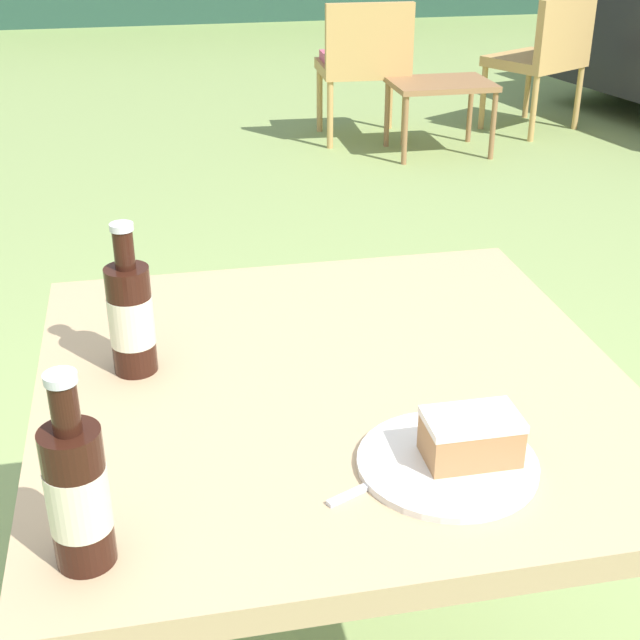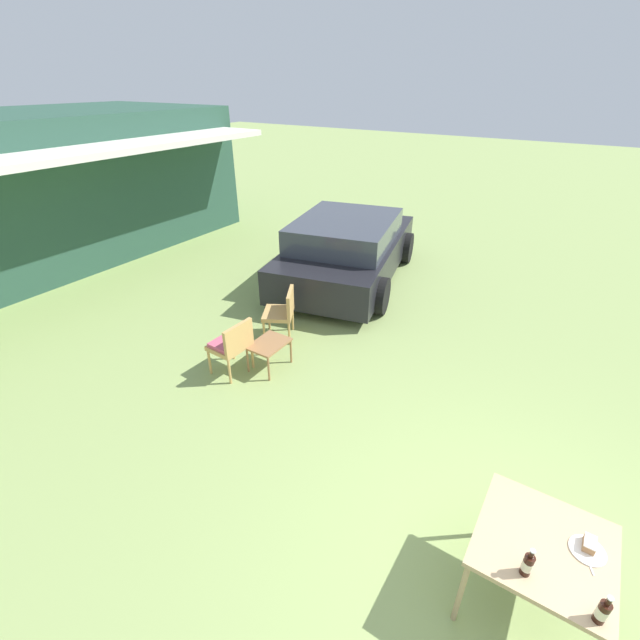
{
  "view_description": "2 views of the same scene",
  "coord_description": "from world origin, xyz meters",
  "px_view_note": "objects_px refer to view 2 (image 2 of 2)",
  "views": [
    {
      "loc": [
        -0.25,
        -1.15,
        1.43
      ],
      "look_at": [
        0.0,
        0.1,
        0.79
      ],
      "focal_mm": 50.0,
      "sensor_mm": 36.0,
      "label": 1
    },
    {
      "loc": [
        -2.38,
        0.34,
        3.57
      ],
      "look_at": [
        1.57,
        2.88,
        0.9
      ],
      "focal_mm": 24.0,
      "sensor_mm": 36.0,
      "label": 2
    }
  ],
  "objects_px": {
    "cola_bottle_near": "(528,564)",
    "wicker_chair_cushioned": "(232,343)",
    "parked_car": "(347,249)",
    "wicker_chair_plain": "(283,310)",
    "garden_side_table": "(269,346)",
    "patio_table": "(543,549)",
    "cake_on_plate": "(588,547)",
    "cola_bottle_far": "(602,612)"
  },
  "relations": [
    {
      "from": "cola_bottle_near",
      "to": "cola_bottle_far",
      "type": "bearing_deg",
      "value": -98.29
    },
    {
      "from": "wicker_chair_cushioned",
      "to": "cola_bottle_far",
      "type": "distance_m",
      "value": 4.52
    },
    {
      "from": "wicker_chair_cushioned",
      "to": "patio_table",
      "type": "height_order",
      "value": "wicker_chair_cushioned"
    },
    {
      "from": "patio_table",
      "to": "cake_on_plate",
      "type": "bearing_deg",
      "value": -65.74
    },
    {
      "from": "cola_bottle_near",
      "to": "wicker_chair_plain",
      "type": "bearing_deg",
      "value": 57.59
    },
    {
      "from": "wicker_chair_cushioned",
      "to": "garden_side_table",
      "type": "height_order",
      "value": "wicker_chair_cushioned"
    },
    {
      "from": "wicker_chair_cushioned",
      "to": "cake_on_plate",
      "type": "relative_size",
      "value": 3.39
    },
    {
      "from": "patio_table",
      "to": "wicker_chair_plain",
      "type": "bearing_deg",
      "value": 61.36
    },
    {
      "from": "cake_on_plate",
      "to": "cola_bottle_near",
      "type": "distance_m",
      "value": 0.53
    },
    {
      "from": "wicker_chair_cushioned",
      "to": "garden_side_table",
      "type": "bearing_deg",
      "value": 138.83
    },
    {
      "from": "wicker_chair_cushioned",
      "to": "cola_bottle_near",
      "type": "height_order",
      "value": "cola_bottle_near"
    },
    {
      "from": "garden_side_table",
      "to": "patio_table",
      "type": "bearing_deg",
      "value": -111.14
    },
    {
      "from": "wicker_chair_plain",
      "to": "patio_table",
      "type": "distance_m",
      "value": 4.49
    },
    {
      "from": "parked_car",
      "to": "garden_side_table",
      "type": "relative_size",
      "value": 7.89
    },
    {
      "from": "parked_car",
      "to": "cake_on_plate",
      "type": "relative_size",
      "value": 18.54
    },
    {
      "from": "patio_table",
      "to": "cola_bottle_near",
      "type": "relative_size",
      "value": 3.73
    },
    {
      "from": "wicker_chair_cushioned",
      "to": "cola_bottle_near",
      "type": "distance_m",
      "value": 4.1
    },
    {
      "from": "wicker_chair_cushioned",
      "to": "cake_on_plate",
      "type": "height_order",
      "value": "cake_on_plate"
    },
    {
      "from": "cake_on_plate",
      "to": "cola_bottle_far",
      "type": "xyz_separation_m",
      "value": [
        -0.47,
        -0.09,
        0.07
      ]
    },
    {
      "from": "wicker_chair_plain",
      "to": "cola_bottle_near",
      "type": "distance_m",
      "value": 4.57
    },
    {
      "from": "patio_table",
      "to": "cola_bottle_near",
      "type": "height_order",
      "value": "cola_bottle_near"
    },
    {
      "from": "cola_bottle_near",
      "to": "wicker_chair_cushioned",
      "type": "bearing_deg",
      "value": 70.97
    },
    {
      "from": "wicker_chair_plain",
      "to": "cola_bottle_far",
      "type": "xyz_separation_m",
      "value": [
        -2.5,
        -4.27,
        0.36
      ]
    },
    {
      "from": "wicker_chair_plain",
      "to": "cake_on_plate",
      "type": "bearing_deg",
      "value": 35.09
    },
    {
      "from": "wicker_chair_plain",
      "to": "cake_on_plate",
      "type": "xyz_separation_m",
      "value": [
        -2.04,
        -4.18,
        0.29
      ]
    },
    {
      "from": "wicker_chair_cushioned",
      "to": "wicker_chair_plain",
      "type": "xyz_separation_m",
      "value": [
        1.11,
        -0.01,
        0.0
      ]
    },
    {
      "from": "patio_table",
      "to": "cola_bottle_near",
      "type": "bearing_deg",
      "value": 163.6
    },
    {
      "from": "parked_car",
      "to": "wicker_chair_cushioned",
      "type": "bearing_deg",
      "value": 171.61
    },
    {
      "from": "wicker_chair_cushioned",
      "to": "wicker_chair_plain",
      "type": "relative_size",
      "value": 1.0
    },
    {
      "from": "cake_on_plate",
      "to": "wicker_chair_cushioned",
      "type": "bearing_deg",
      "value": 77.57
    },
    {
      "from": "cola_bottle_near",
      "to": "garden_side_table",
      "type": "bearing_deg",
      "value": 64.37
    },
    {
      "from": "parked_car",
      "to": "cake_on_plate",
      "type": "height_order",
      "value": "parked_car"
    },
    {
      "from": "patio_table",
      "to": "garden_side_table",
      "type": "bearing_deg",
      "value": 68.86
    },
    {
      "from": "patio_table",
      "to": "cake_on_plate",
      "type": "relative_size",
      "value": 3.8
    },
    {
      "from": "wicker_chair_cushioned",
      "to": "patio_table",
      "type": "distance_m",
      "value": 4.08
    },
    {
      "from": "cola_bottle_near",
      "to": "parked_car",
      "type": "bearing_deg",
      "value": 39.94
    },
    {
      "from": "cola_bottle_far",
      "to": "garden_side_table",
      "type": "bearing_deg",
      "value": 66.07
    },
    {
      "from": "cake_on_plate",
      "to": "cola_bottle_far",
      "type": "bearing_deg",
      "value": -169.43
    },
    {
      "from": "wicker_chair_plain",
      "to": "garden_side_table",
      "type": "height_order",
      "value": "wicker_chair_plain"
    },
    {
      "from": "parked_car",
      "to": "wicker_chair_plain",
      "type": "distance_m",
      "value": 2.52
    },
    {
      "from": "wicker_chair_cushioned",
      "to": "cola_bottle_far",
      "type": "relative_size",
      "value": 3.32
    },
    {
      "from": "patio_table",
      "to": "cake_on_plate",
      "type": "distance_m",
      "value": 0.29
    }
  ]
}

